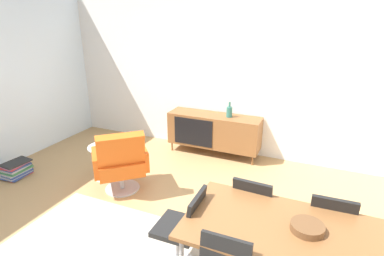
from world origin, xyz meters
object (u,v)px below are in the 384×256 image
at_px(wooden_bowl_on_table, 307,227).
at_px(lounge_chair_red, 121,161).
at_px(vase_cobalt, 229,112).
at_px(sideboard, 214,130).
at_px(dining_chair_back_right, 329,226).
at_px(dining_chair_back_left, 254,209).
at_px(side_table_round, 104,158).
at_px(dining_table, 284,233).
at_px(dining_chair_near_window, 183,227).
at_px(magazine_stack, 16,169).
at_px(fruit_bowl, 103,144).

xyz_separation_m(wooden_bowl_on_table, lounge_chair_red, (-2.43, 0.88, -0.30)).
bearing_deg(lounge_chair_red, vase_cobalt, 59.44).
relative_size(sideboard, dining_chair_back_right, 1.87).
height_order(dining_chair_back_right, lounge_chair_red, lounge_chair_red).
relative_size(sideboard, dining_chair_back_left, 1.87).
relative_size(dining_chair_back_right, side_table_round, 1.65).
distance_m(dining_table, dining_chair_near_window, 0.92).
height_order(sideboard, dining_chair_near_window, dining_chair_near_window).
relative_size(sideboard, wooden_bowl_on_table, 6.15).
distance_m(dining_chair_near_window, magazine_stack, 3.20).
distance_m(dining_chair_back_left, dining_chair_near_window, 0.77).
distance_m(dining_chair_back_right, dining_chair_near_window, 1.36).
distance_m(wooden_bowl_on_table, magazine_stack, 4.27).
bearing_deg(dining_chair_back_left, vase_cobalt, 113.94).
bearing_deg(dining_chair_near_window, sideboard, 103.76).
relative_size(vase_cobalt, dining_chair_back_right, 0.30).
height_order(dining_chair_back_left, fruit_bowl, dining_chair_back_left).
bearing_deg(lounge_chair_red, side_table_round, 155.28).
height_order(fruit_bowl, magazine_stack, fruit_bowl).
xyz_separation_m(dining_chair_back_left, magazine_stack, (-3.66, 0.07, -0.35)).
bearing_deg(magazine_stack, dining_chair_near_window, -11.33).
height_order(dining_chair_near_window, lounge_chair_red, lounge_chair_red).
relative_size(vase_cobalt, side_table_round, 0.50).
xyz_separation_m(dining_chair_back_left, lounge_chair_red, (-1.91, 0.36, -0.00)).
relative_size(wooden_bowl_on_table, dining_chair_back_left, 0.30).
bearing_deg(dining_chair_near_window, wooden_bowl_on_table, 2.21).
relative_size(vase_cobalt, lounge_chair_red, 0.28).
bearing_deg(dining_chair_near_window, dining_table, -0.07).
xyz_separation_m(dining_chair_back_right, magazine_stack, (-4.36, 0.07, -0.35)).
bearing_deg(vase_cobalt, wooden_bowl_on_table, -60.91).
xyz_separation_m(dining_chair_near_window, side_table_round, (-1.83, 1.13, -0.15)).
bearing_deg(sideboard, dining_table, -59.64).
bearing_deg(sideboard, dining_chair_back_left, -60.17).
distance_m(dining_chair_back_right, side_table_round, 3.13).
bearing_deg(vase_cobalt, sideboard, -179.59).
xyz_separation_m(vase_cobalt, dining_chair_near_window, (0.37, -2.61, -0.34)).
height_order(dining_table, dining_chair_back_left, dining_chair_back_left).
distance_m(dining_chair_back_right, magazine_stack, 4.38).
height_order(dining_chair_near_window, fruit_bowl, dining_chair_near_window).
xyz_separation_m(dining_chair_back_left, side_table_round, (-2.37, 0.57, -0.15)).
bearing_deg(wooden_bowl_on_table, magazine_stack, 172.02).
height_order(dining_chair_back_left, dining_chair_near_window, same).
xyz_separation_m(dining_table, lounge_chair_red, (-2.26, 0.92, -0.23)).
bearing_deg(lounge_chair_red, wooden_bowl_on_table, -19.86).
bearing_deg(lounge_chair_red, magazine_stack, -170.53).
bearing_deg(dining_table, sideboard, 120.36).
xyz_separation_m(dining_chair_back_right, side_table_round, (-3.07, 0.57, -0.15)).
bearing_deg(dining_chair_back_right, sideboard, 132.55).
bearing_deg(wooden_bowl_on_table, sideboard, 123.42).
bearing_deg(dining_chair_back_left, dining_chair_back_right, -0.00).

